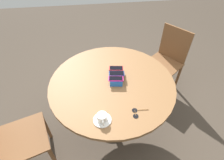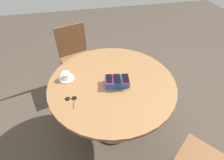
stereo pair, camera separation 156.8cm
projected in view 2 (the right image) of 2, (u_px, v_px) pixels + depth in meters
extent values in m
plane|color=#42382D|center=(112.00, 129.00, 2.09)|extent=(8.00, 8.00, 0.00)
cylinder|color=#2D2D2D|center=(112.00, 128.00, 2.08)|extent=(0.40, 0.40, 0.02)
cylinder|color=#2D2D2D|center=(112.00, 109.00, 1.83)|extent=(0.07, 0.07, 0.72)
cylinder|color=brown|center=(112.00, 83.00, 1.59)|extent=(1.15, 1.15, 0.03)
cube|color=blue|center=(117.00, 82.00, 1.53)|extent=(0.22, 0.14, 0.06)
cube|color=white|center=(116.00, 78.00, 1.58)|extent=(0.11, 0.02, 0.03)
cube|color=red|center=(125.00, 79.00, 1.51)|extent=(0.08, 0.14, 0.01)
cube|color=black|center=(125.00, 78.00, 1.51)|extent=(0.07, 0.13, 0.00)
cube|color=navy|center=(117.00, 79.00, 1.51)|extent=(0.08, 0.15, 0.01)
cube|color=black|center=(117.00, 79.00, 1.50)|extent=(0.07, 0.13, 0.00)
cube|color=#D11975|center=(109.00, 79.00, 1.51)|extent=(0.08, 0.14, 0.01)
cube|color=black|center=(109.00, 79.00, 1.50)|extent=(0.07, 0.12, 0.00)
cylinder|color=silver|center=(67.00, 78.00, 1.60)|extent=(0.14, 0.14, 0.01)
cylinder|color=silver|center=(66.00, 76.00, 1.58)|extent=(0.08, 0.08, 0.06)
cylinder|color=brown|center=(66.00, 74.00, 1.56)|extent=(0.07, 0.07, 0.00)
torus|color=silver|center=(61.00, 76.00, 1.57)|extent=(0.05, 0.01, 0.05)
cylinder|color=black|center=(67.00, 99.00, 1.42)|extent=(0.04, 0.04, 0.00)
cylinder|color=black|center=(74.00, 98.00, 1.42)|extent=(0.04, 0.04, 0.00)
cylinder|color=brown|center=(71.00, 98.00, 1.42)|extent=(0.05, 0.01, 0.00)
cylinder|color=brown|center=(74.00, 104.00, 1.37)|extent=(0.01, 0.09, 0.00)
cube|color=brown|center=(79.00, 61.00, 2.37)|extent=(0.54, 0.54, 0.02)
cube|color=brown|center=(71.00, 40.00, 2.35)|extent=(0.39, 0.14, 0.42)
cylinder|color=brown|center=(73.00, 87.00, 2.32)|extent=(0.04, 0.04, 0.43)
cylinder|color=brown|center=(99.00, 77.00, 2.47)|extent=(0.04, 0.04, 0.43)
cylinder|color=brown|center=(64.00, 71.00, 2.57)|extent=(0.04, 0.04, 0.43)
cylinder|color=brown|center=(88.00, 63.00, 2.71)|extent=(0.04, 0.04, 0.43)
cylinder|color=brown|center=(184.00, 149.00, 1.68)|extent=(0.04, 0.04, 0.42)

